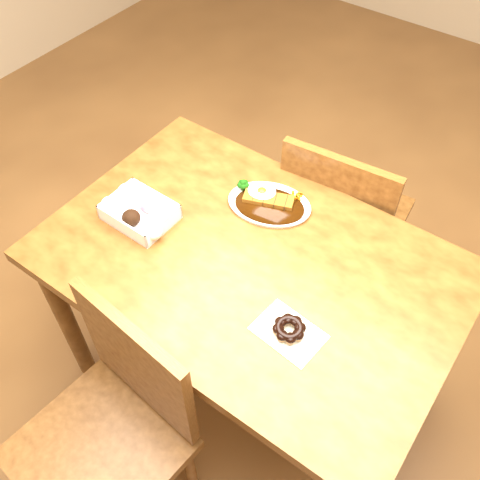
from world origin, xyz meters
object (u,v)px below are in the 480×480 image
Objects in this scene: chair_far at (340,219)px; pon_de_ring at (289,329)px; table at (250,280)px; chair_near at (114,427)px; katsu_curry_plate at (268,202)px; donut_box at (138,211)px.

chair_far is 4.62× the size of pon_de_ring.
chair_far is (0.04, 0.54, -0.17)m from table.
chair_near reaches higher than pon_de_ring.
katsu_curry_plate reaches higher than pon_de_ring.
donut_box reaches higher than table.
donut_box reaches higher than katsu_curry_plate.
chair_far is 0.75m from pon_de_ring.
pon_de_ring is at bearing -32.28° from table.
table is at bearing -69.21° from katsu_curry_plate.
chair_far reaches higher than table.
chair_far reaches higher than donut_box.
katsu_curry_plate is at bearing 62.91° from chair_far.
donut_box is (-0.29, 0.47, 0.30)m from chair_near.
pon_de_ring is (0.59, -0.07, -0.01)m from donut_box.
chair_far is at bearing 88.51° from chair_near.
table is at bearing 10.12° from donut_box.
table is at bearing 79.40° from chair_far.
chair_near is (-0.09, -0.54, -0.17)m from table.
katsu_curry_plate is 1.27× the size of donut_box.
chair_near is 0.58m from pon_de_ring.
chair_near is 4.62× the size of pon_de_ring.
katsu_curry_plate is at bearing 130.54° from pon_de_ring.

